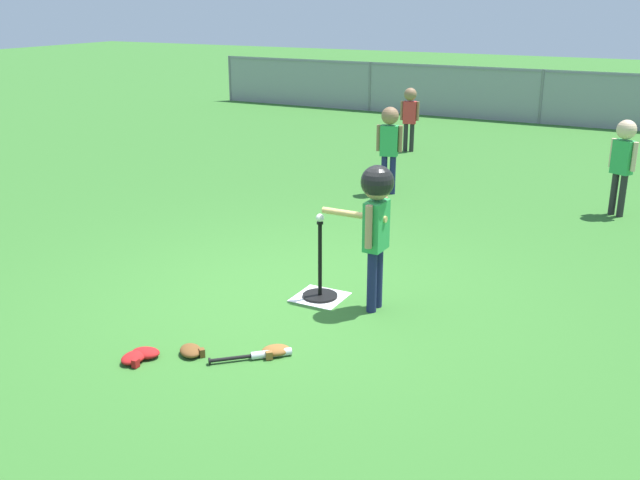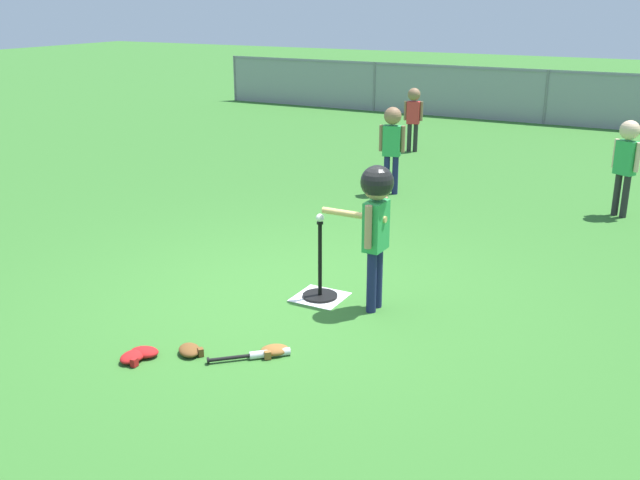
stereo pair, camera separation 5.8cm
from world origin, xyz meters
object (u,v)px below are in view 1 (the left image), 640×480
(fielder_deep_center, at_px, (389,138))
(glove_near_bats, at_px, (276,350))
(glove_tossed_aside, at_px, (191,351))
(glove_outfield_drop, at_px, (134,358))
(batter_child, at_px, (376,208))
(batting_tee, at_px, (320,285))
(spare_bat_silver, at_px, (263,355))
(glove_by_plate, at_px, (145,353))
(baseball_on_tee, at_px, (320,218))
(fielder_deep_right, at_px, (410,111))
(fielder_deep_left, at_px, (623,155))

(fielder_deep_center, height_order, glove_near_bats, fielder_deep_center)
(glove_tossed_aside, bearing_deg, glove_outfield_drop, -136.91)
(batter_child, bearing_deg, glove_tossed_aside, -121.63)
(batting_tee, bearing_deg, batter_child, -1.03)
(batting_tee, relative_size, glove_outfield_drop, 3.20)
(batter_child, height_order, spare_bat_silver, batter_child)
(batter_child, distance_m, spare_bat_silver, 1.57)
(fielder_deep_center, bearing_deg, glove_by_plate, -87.57)
(baseball_on_tee, relative_size, glove_near_bats, 0.27)
(glove_outfield_drop, bearing_deg, fielder_deep_right, 96.86)
(fielder_deep_right, xyz_separation_m, glove_tossed_aside, (1.31, -8.01, -0.68))
(spare_bat_silver, xyz_separation_m, glove_tossed_aside, (-0.51, -0.21, 0.01))
(batter_child, distance_m, fielder_deep_left, 4.33)
(baseball_on_tee, relative_size, glove_by_plate, 0.29)
(baseball_on_tee, bearing_deg, spare_bat_silver, -82.67)
(spare_bat_silver, height_order, glove_outfield_drop, glove_outfield_drop)
(spare_bat_silver, bearing_deg, batting_tee, 97.33)
(spare_bat_silver, bearing_deg, fielder_deep_center, 101.74)
(fielder_deep_right, height_order, glove_near_bats, fielder_deep_right)
(batting_tee, relative_size, fielder_deep_right, 0.65)
(spare_bat_silver, bearing_deg, glove_tossed_aside, -158.10)
(baseball_on_tee, bearing_deg, batting_tee, 153.43)
(batter_child, relative_size, fielder_deep_right, 1.16)
(fielder_deep_left, distance_m, glove_tossed_aside, 6.04)
(baseball_on_tee, height_order, glove_tossed_aside, baseball_on_tee)
(batting_tee, height_order, fielder_deep_center, fielder_deep_center)
(glove_near_bats, height_order, glove_outfield_drop, same)
(spare_bat_silver, bearing_deg, baseball_on_tee, 97.33)
(fielder_deep_left, distance_m, glove_outfield_drop, 6.43)
(baseball_on_tee, relative_size, fielder_deep_center, 0.06)
(glove_by_plate, bearing_deg, batter_child, 54.28)
(batting_tee, height_order, fielder_deep_left, fielder_deep_left)
(baseball_on_tee, relative_size, glove_outfield_drop, 0.33)
(baseball_on_tee, xyz_separation_m, spare_bat_silver, (0.16, -1.25, -0.73))
(fielder_deep_center, bearing_deg, spare_bat_silver, -78.26)
(fielder_deep_left, bearing_deg, fielder_deep_center, -173.54)
(batting_tee, bearing_deg, baseball_on_tee, -26.57)
(batting_tee, relative_size, fielder_deep_center, 0.60)
(glove_tossed_aside, bearing_deg, batter_child, 58.37)
(batter_child, xyz_separation_m, glove_outfield_drop, (-1.20, -1.73, -0.88))
(glove_by_plate, height_order, glove_outfield_drop, same)
(batting_tee, xyz_separation_m, fielder_deep_left, (2.07, 4.03, 0.65))
(spare_bat_silver, bearing_deg, fielder_deep_left, 70.10)
(batter_child, bearing_deg, glove_outfield_drop, -124.68)
(batting_tee, xyz_separation_m, fielder_deep_right, (-1.66, 6.56, 0.60))
(glove_outfield_drop, bearing_deg, fielder_deep_center, 92.15)
(batter_child, height_order, fielder_deep_right, batter_child)
(batter_child, bearing_deg, fielder_deep_center, 110.72)
(glove_by_plate, relative_size, glove_near_bats, 0.95)
(fielder_deep_center, bearing_deg, fielder_deep_left, 6.46)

